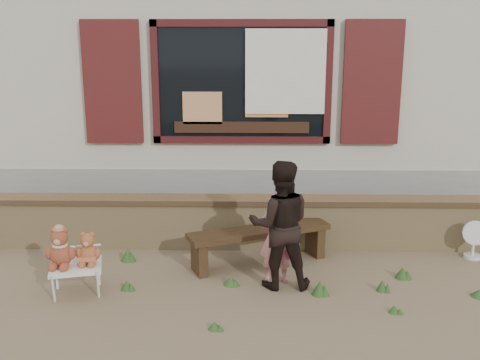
{
  "coord_description": "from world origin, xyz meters",
  "views": [
    {
      "loc": [
        0.11,
        -5.91,
        2.66
      ],
      "look_at": [
        0.0,
        0.6,
        1.0
      ],
      "focal_mm": 42.0,
      "sensor_mm": 36.0,
      "label": 1
    }
  ],
  "objects_px": {
    "bench": "(260,238)",
    "child": "(276,238)",
    "teddy_bear_left": "(60,246)",
    "folding_chair": "(76,267)",
    "adult": "(280,225)",
    "teddy_bear_right": "(88,247)"
  },
  "relations": [
    {
      "from": "bench",
      "to": "child",
      "type": "height_order",
      "value": "child"
    },
    {
      "from": "bench",
      "to": "child",
      "type": "bearing_deg",
      "value": -95.09
    },
    {
      "from": "bench",
      "to": "teddy_bear_left",
      "type": "distance_m",
      "value": 2.28
    },
    {
      "from": "child",
      "to": "bench",
      "type": "bearing_deg",
      "value": -74.81
    },
    {
      "from": "folding_chair",
      "to": "adult",
      "type": "bearing_deg",
      "value": -7.94
    },
    {
      "from": "folding_chair",
      "to": "adult",
      "type": "height_order",
      "value": "adult"
    },
    {
      "from": "bench",
      "to": "adult",
      "type": "relative_size",
      "value": 1.23
    },
    {
      "from": "teddy_bear_right",
      "to": "bench",
      "type": "bearing_deg",
      "value": 10.04
    },
    {
      "from": "folding_chair",
      "to": "teddy_bear_left",
      "type": "distance_m",
      "value": 0.29
    },
    {
      "from": "folding_chair",
      "to": "adult",
      "type": "xyz_separation_m",
      "value": [
        2.17,
        0.22,
        0.41
      ]
    },
    {
      "from": "child",
      "to": "folding_chair",
      "type": "bearing_deg",
      "value": 5.71
    },
    {
      "from": "child",
      "to": "teddy_bear_right",
      "type": "bearing_deg",
      "value": 5.34
    },
    {
      "from": "teddy_bear_right",
      "to": "adult",
      "type": "xyz_separation_m",
      "value": [
        2.03,
        0.19,
        0.2
      ]
    },
    {
      "from": "teddy_bear_left",
      "to": "teddy_bear_right",
      "type": "distance_m",
      "value": 0.28
    },
    {
      "from": "bench",
      "to": "adult",
      "type": "distance_m",
      "value": 0.76
    },
    {
      "from": "teddy_bear_left",
      "to": "teddy_bear_right",
      "type": "height_order",
      "value": "teddy_bear_left"
    },
    {
      "from": "bench",
      "to": "teddy_bear_right",
      "type": "bearing_deg",
      "value": -179.18
    },
    {
      "from": "folding_chair",
      "to": "teddy_bear_right",
      "type": "bearing_deg",
      "value": 0.0
    },
    {
      "from": "bench",
      "to": "adult",
      "type": "xyz_separation_m",
      "value": [
        0.21,
        -0.62,
        0.38
      ]
    },
    {
      "from": "folding_chair",
      "to": "teddy_bear_right",
      "type": "distance_m",
      "value": 0.26
    },
    {
      "from": "bench",
      "to": "teddy_bear_right",
      "type": "xyz_separation_m",
      "value": [
        -1.83,
        -0.81,
        0.18
      ]
    },
    {
      "from": "teddy_bear_left",
      "to": "teddy_bear_right",
      "type": "bearing_deg",
      "value": -0.0
    }
  ]
}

